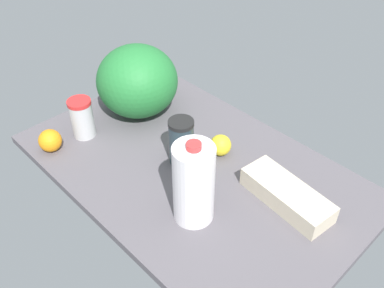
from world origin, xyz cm
name	(u,v)px	position (x,y,z in cm)	size (l,w,h in cm)	color
countertop	(192,169)	(0.00, 0.00, 1.50)	(120.00, 76.00, 3.00)	#575259
shaker_bottle	(181,142)	(4.55, 0.69, 11.74)	(8.86, 8.86, 17.41)	#293A42
tumbler_cup	(82,118)	(41.40, 16.94, 10.75)	(8.75, 8.75, 15.43)	silver
milk_jug	(194,184)	(-16.39, 15.22, 16.54)	(12.41, 12.41, 28.64)	white
egg_carton	(287,195)	(-33.12, -9.55, 6.26)	(30.75, 11.47, 6.52)	beige
watermelon	(137,81)	(39.12, -8.08, 17.12)	(31.82, 31.82, 28.23)	#247634
lemon_near_front	(221,145)	(-2.22, -12.09, 6.85)	(7.71, 7.71, 7.71)	yellow
orange_far_back	(50,141)	(42.20, 30.57, 7.17)	(8.33, 8.33, 8.33)	orange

